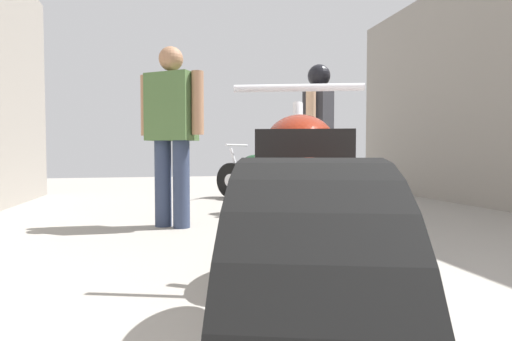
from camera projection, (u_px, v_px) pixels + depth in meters
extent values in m
plane|color=gray|center=(287.00, 234.00, 3.36)|extent=(17.24, 17.24, 0.00)
cylinder|color=black|center=(298.00, 218.00, 2.11)|extent=(0.41, 0.70, 0.66)
cylinder|color=silver|center=(298.00, 218.00, 2.11)|extent=(0.29, 0.31, 0.25)
cube|color=silver|center=(301.00, 198.00, 1.36)|extent=(0.44, 0.71, 0.29)
ellipsoid|color=maroon|center=(300.00, 144.00, 1.58)|extent=(0.43, 0.60, 0.23)
cube|color=black|center=(302.00, 152.00, 1.17)|extent=(0.37, 0.54, 0.10)
ellipsoid|color=maroon|center=(309.00, 233.00, 0.66)|extent=(0.40, 0.52, 0.25)
cylinder|color=silver|center=(298.00, 159.00, 2.06)|extent=(0.13, 0.26, 0.60)
cylinder|color=silver|center=(298.00, 88.00, 2.00)|extent=(0.62, 0.24, 0.04)
cylinder|color=silver|center=(248.00, 318.00, 1.07)|extent=(0.27, 0.57, 0.09)
cylinder|color=black|center=(234.00, 180.00, 6.08)|extent=(0.48, 0.51, 0.53)
cylinder|color=silver|center=(234.00, 180.00, 6.08)|extent=(0.27, 0.27, 0.20)
cylinder|color=black|center=(304.00, 184.00, 5.39)|extent=(0.48, 0.51, 0.53)
cylinder|color=silver|center=(304.00, 184.00, 5.39)|extent=(0.27, 0.27, 0.20)
cube|color=silver|center=(267.00, 172.00, 5.73)|extent=(0.50, 0.53, 0.23)
ellipsoid|color=#1E4728|center=(256.00, 161.00, 5.83)|extent=(0.45, 0.46, 0.18)
cube|color=black|center=(275.00, 163.00, 5.64)|extent=(0.40, 0.42, 0.08)
ellipsoid|color=#1E4728|center=(301.00, 171.00, 5.40)|extent=(0.40, 0.41, 0.20)
cylinder|color=silver|center=(235.00, 164.00, 6.05)|extent=(0.17, 0.18, 0.48)
cylinder|color=silver|center=(237.00, 145.00, 6.02)|extent=(0.40, 0.36, 0.03)
cylinder|color=silver|center=(277.00, 189.00, 5.50)|extent=(0.36, 0.39, 0.07)
cylinder|color=#2D3851|center=(181.00, 184.00, 3.63)|extent=(0.21, 0.21, 0.79)
cylinder|color=#2D3851|center=(163.00, 184.00, 3.70)|extent=(0.21, 0.21, 0.79)
cube|color=#476638|center=(171.00, 107.00, 3.63)|extent=(0.49, 0.44, 0.60)
cylinder|color=#9E7051|center=(198.00, 103.00, 3.53)|extent=(0.15, 0.15, 0.55)
cylinder|color=#9E7051|center=(147.00, 106.00, 3.74)|extent=(0.15, 0.15, 0.55)
sphere|color=#9E7051|center=(171.00, 59.00, 3.62)|extent=(0.22, 0.22, 0.22)
cylinder|color=#384766|center=(316.00, 177.00, 4.59)|extent=(0.22, 0.22, 0.80)
cylinder|color=#384766|center=(321.00, 176.00, 4.77)|extent=(0.22, 0.22, 0.80)
cube|color=#2D2D33|center=(319.00, 116.00, 4.65)|extent=(0.47, 0.49, 0.61)
cylinder|color=tan|center=(311.00, 111.00, 4.41)|extent=(0.15, 0.15, 0.56)
cylinder|color=tan|center=(326.00, 115.00, 4.90)|extent=(0.15, 0.15, 0.56)
sphere|color=black|center=(319.00, 77.00, 4.63)|extent=(0.22, 0.22, 0.22)
sphere|color=black|center=(319.00, 76.00, 4.63)|extent=(0.26, 0.26, 0.26)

